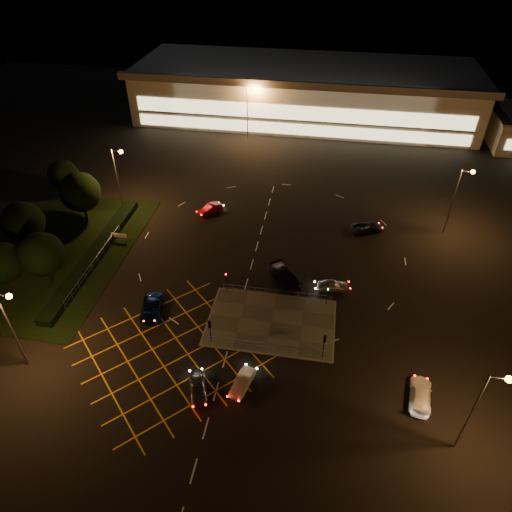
% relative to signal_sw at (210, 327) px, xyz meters
% --- Properties ---
extents(ground, '(180.00, 180.00, 0.00)m').
position_rel_signal_sw_xyz_m(ground, '(4.00, 5.99, -2.37)').
color(ground, black).
rests_on(ground, ground).
extents(pedestrian_island, '(14.00, 9.00, 0.12)m').
position_rel_signal_sw_xyz_m(pedestrian_island, '(6.00, 3.99, -2.31)').
color(pedestrian_island, '#4C4944').
rests_on(pedestrian_island, ground).
extents(grass_verge, '(18.00, 30.00, 0.08)m').
position_rel_signal_sw_xyz_m(grass_verge, '(-24.00, 11.99, -2.33)').
color(grass_verge, black).
rests_on(grass_verge, ground).
extents(hedge, '(2.00, 26.00, 1.00)m').
position_rel_signal_sw_xyz_m(hedge, '(-19.00, 11.99, -1.87)').
color(hedge, black).
rests_on(hedge, ground).
extents(supermarket, '(72.00, 26.50, 10.50)m').
position_rel_signal_sw_xyz_m(supermarket, '(4.00, 67.95, 2.95)').
color(supermarket, beige).
rests_on(supermarket, ground).
extents(streetlight_sw, '(1.78, 0.56, 10.03)m').
position_rel_signal_sw_xyz_m(streetlight_sw, '(-17.56, -6.01, 4.20)').
color(streetlight_sw, slate).
rests_on(streetlight_sw, ground).
extents(streetlight_se, '(1.78, 0.56, 10.03)m').
position_rel_signal_sw_xyz_m(streetlight_se, '(24.44, -8.01, 4.20)').
color(streetlight_se, slate).
rests_on(streetlight_se, ground).
extents(streetlight_nw, '(1.78, 0.56, 10.03)m').
position_rel_signal_sw_xyz_m(streetlight_nw, '(-19.56, 23.99, 4.20)').
color(streetlight_nw, slate).
rests_on(streetlight_nw, ground).
extents(streetlight_ne, '(1.78, 0.56, 10.03)m').
position_rel_signal_sw_xyz_m(streetlight_ne, '(28.44, 25.99, 4.20)').
color(streetlight_ne, slate).
rests_on(streetlight_ne, ground).
extents(streetlight_far_left, '(1.78, 0.56, 10.03)m').
position_rel_signal_sw_xyz_m(streetlight_far_left, '(-5.56, 53.99, 4.20)').
color(streetlight_far_left, slate).
rests_on(streetlight_far_left, ground).
extents(streetlight_far_right, '(1.78, 0.56, 10.03)m').
position_rel_signal_sw_xyz_m(streetlight_far_right, '(34.44, 55.99, 4.20)').
color(streetlight_far_right, slate).
rests_on(streetlight_far_right, ground).
extents(signal_sw, '(0.28, 0.30, 3.15)m').
position_rel_signal_sw_xyz_m(signal_sw, '(0.00, 0.00, 0.00)').
color(signal_sw, black).
rests_on(signal_sw, pedestrian_island).
extents(signal_se, '(0.28, 0.30, 3.15)m').
position_rel_signal_sw_xyz_m(signal_se, '(12.00, 0.00, 0.00)').
color(signal_se, black).
rests_on(signal_se, pedestrian_island).
extents(signal_nw, '(0.28, 0.30, 3.15)m').
position_rel_signal_sw_xyz_m(signal_nw, '(0.00, 7.99, 0.00)').
color(signal_nw, black).
rests_on(signal_nw, pedestrian_island).
extents(signal_ne, '(0.28, 0.30, 3.15)m').
position_rel_signal_sw_xyz_m(signal_ne, '(12.00, 7.99, 0.00)').
color(signal_ne, black).
rests_on(signal_ne, pedestrian_island).
extents(tree_a, '(5.04, 5.04, 6.86)m').
position_rel_signal_sw_xyz_m(tree_a, '(-26.00, 3.99, 1.97)').
color(tree_a, black).
rests_on(tree_a, ground).
extents(tree_b, '(5.40, 5.40, 7.35)m').
position_rel_signal_sw_xyz_m(tree_b, '(-28.00, 11.99, 2.28)').
color(tree_b, black).
rests_on(tree_b, ground).
extents(tree_c, '(5.76, 5.76, 7.84)m').
position_rel_signal_sw_xyz_m(tree_c, '(-24.00, 19.99, 2.59)').
color(tree_c, black).
rests_on(tree_c, ground).
extents(tree_d, '(4.68, 4.68, 6.37)m').
position_rel_signal_sw_xyz_m(tree_d, '(-30.00, 25.99, 1.65)').
color(tree_d, black).
rests_on(tree_d, ground).
extents(tree_e, '(5.40, 5.40, 7.35)m').
position_rel_signal_sw_xyz_m(tree_e, '(-22.00, 5.99, 2.28)').
color(tree_e, black).
rests_on(tree_e, ground).
extents(car_near_silver, '(2.86, 4.27, 1.35)m').
position_rel_signal_sw_xyz_m(car_near_silver, '(0.27, -6.31, -1.69)').
color(car_near_silver, '#A6A7AD').
rests_on(car_near_silver, ground).
extents(car_queue_white, '(2.23, 3.99, 1.24)m').
position_rel_signal_sw_xyz_m(car_queue_white, '(4.44, -4.98, -1.74)').
color(car_queue_white, silver).
rests_on(car_queue_white, ground).
extents(car_left_blue, '(3.24, 5.25, 1.36)m').
position_rel_signal_sw_xyz_m(car_left_blue, '(-7.89, 3.37, -1.69)').
color(car_left_blue, '#0C1B4A').
rests_on(car_left_blue, ground).
extents(car_far_dkgrey, '(5.10, 5.66, 1.58)m').
position_rel_signal_sw_xyz_m(car_far_dkgrey, '(6.84, 11.32, -1.58)').
color(car_far_dkgrey, black).
rests_on(car_far_dkgrey, ground).
extents(car_right_silver, '(3.92, 2.05, 1.27)m').
position_rel_signal_sw_xyz_m(car_right_silver, '(12.58, 10.86, -1.73)').
color(car_right_silver, silver).
rests_on(car_right_silver, ground).
extents(car_circ_red, '(3.59, 3.94, 1.31)m').
position_rel_signal_sw_xyz_m(car_circ_red, '(-6.49, 25.43, -1.71)').
color(car_circ_red, maroon).
rests_on(car_circ_red, ground).
extents(car_east_grey, '(5.16, 3.84, 1.30)m').
position_rel_signal_sw_xyz_m(car_east_grey, '(17.06, 24.32, -1.72)').
color(car_east_grey, black).
rests_on(car_east_grey, ground).
extents(car_approach_white, '(2.60, 5.06, 1.40)m').
position_rel_signal_sw_xyz_m(car_approach_white, '(21.45, -3.57, -1.66)').
color(car_approach_white, white).
rests_on(car_approach_white, ground).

